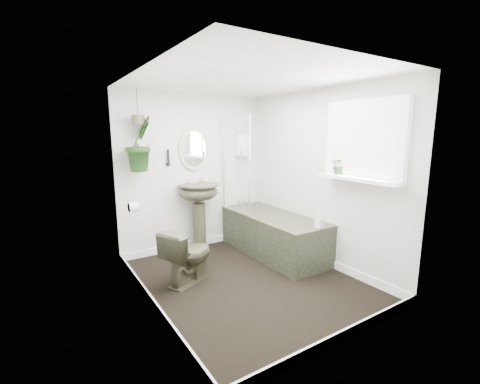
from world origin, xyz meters
TOP-DOWN VIEW (x-y plane):
  - floor at (0.00, 0.00)m, footprint 2.30×2.80m
  - ceiling at (0.00, 0.00)m, footprint 2.30×2.80m
  - wall_back at (0.00, 1.41)m, footprint 2.30×0.02m
  - wall_front at (0.00, -1.41)m, footprint 2.30×0.02m
  - wall_left at (-1.16, 0.00)m, footprint 0.02×2.80m
  - wall_right at (1.16, 0.00)m, footprint 0.02×2.80m
  - skirting at (0.00, 0.00)m, footprint 2.30×2.80m
  - bathtub at (0.80, 0.50)m, footprint 0.72×1.72m
  - bath_screen at (0.47, 0.99)m, footprint 0.04×0.72m
  - shower_box at (0.80, 1.34)m, footprint 0.20×0.10m
  - oval_mirror at (-0.02, 1.37)m, footprint 0.46×0.03m
  - wall_sconce at (-0.42, 1.36)m, footprint 0.04×0.04m
  - toilet_roll_holder at (-1.10, 0.70)m, footprint 0.11×0.11m
  - window_recess at (1.09, -0.70)m, footprint 0.08×1.00m
  - window_sill at (1.02, -0.70)m, footprint 0.18×1.00m
  - window_blinds at (1.04, -0.70)m, footprint 0.01×0.86m
  - toilet at (-0.60, 0.33)m, footprint 0.74×0.61m
  - pedestal_sink at (-0.02, 1.24)m, footprint 0.70×0.63m
  - sill_plant at (1.05, -0.40)m, footprint 0.24×0.22m
  - hanging_plant at (-0.84, 1.25)m, footprint 0.50×0.51m
  - soap_bottle at (0.88, -0.29)m, footprint 0.09×0.09m
  - hanging_pot at (-0.84, 1.25)m, footprint 0.16×0.16m

SIDE VIEW (x-z plane):
  - floor at x=0.00m, z-range -0.02..0.00m
  - skirting at x=0.00m, z-range 0.00..0.10m
  - bathtub at x=0.80m, z-range 0.00..0.58m
  - toilet at x=-0.60m, z-range 0.00..0.66m
  - pedestal_sink at x=-0.02m, z-range 0.00..1.01m
  - soap_bottle at x=0.88m, z-range 0.58..0.76m
  - toilet_roll_holder at x=-1.10m, z-range 0.84..0.96m
  - wall_back at x=0.00m, z-range 0.00..2.30m
  - wall_front at x=0.00m, z-range 0.00..2.30m
  - wall_left at x=-1.16m, z-range 0.00..2.30m
  - wall_right at x=1.16m, z-range 0.00..2.30m
  - window_sill at x=1.02m, z-range 1.21..1.25m
  - bath_screen at x=0.47m, z-range 0.58..1.98m
  - sill_plant at x=1.05m, z-range 1.25..1.48m
  - wall_sconce at x=-0.42m, z-range 1.29..1.51m
  - oval_mirror at x=-0.02m, z-range 1.19..1.81m
  - shower_box at x=0.80m, z-range 1.38..1.73m
  - hanging_plant at x=-0.84m, z-range 1.24..1.96m
  - window_recess at x=1.09m, z-range 1.20..2.10m
  - window_blinds at x=1.04m, z-range 1.27..2.03m
  - hanging_pot at x=-0.84m, z-range 1.84..1.96m
  - ceiling at x=0.00m, z-range 2.30..2.32m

